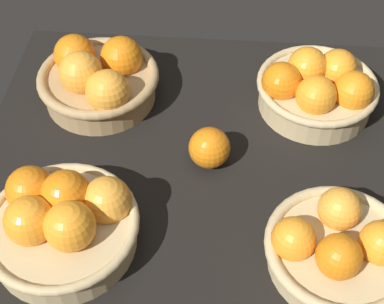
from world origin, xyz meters
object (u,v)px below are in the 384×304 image
Objects in this scene: basket_far_right at (62,221)px; basket_near_right at (98,78)px; loose_orange_front_gap at (209,148)px; basket_far_left at (338,248)px; basket_near_left at (317,88)px.

basket_near_right is at bearing -88.69° from basket_far_right.
basket_far_left is at bearing 137.17° from loose_orange_front_gap.
loose_orange_front_gap is (-22.09, -18.32, -1.09)cm from basket_far_right.
basket_far_right is (-0.77, 33.83, -0.26)cm from basket_near_right.
basket_near_left is at bearing -179.21° from basket_near_right.
basket_far_right is 3.27× the size of loose_orange_front_gap.
basket_far_right is 28.72cm from loose_orange_front_gap.
basket_far_left is at bearing 178.73° from basket_far_right.
basket_near_right reaches higher than basket_near_left.
basket_near_right reaches higher than basket_far_right.
loose_orange_front_gap is at bearing -140.34° from basket_far_right.
basket_near_right is (42.76, 0.59, 0.09)cm from basket_near_left.
basket_far_right is at bearing -1.27° from basket_far_left.
basket_far_left is 55.83cm from basket_near_right.
basket_near_left is at bearing -141.01° from loose_orange_front_gap.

